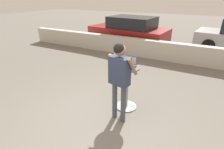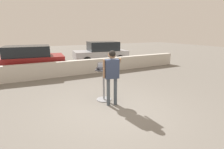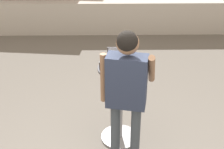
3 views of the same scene
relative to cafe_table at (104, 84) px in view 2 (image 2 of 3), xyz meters
The scene contains 8 objects.
ground_plane 1.05m from the cafe_table, 99.26° to the right, with size 50.00×50.00×0.00m, color slate.
pavement_kerb 4.00m from the cafe_table, 92.02° to the left, with size 14.46×0.35×0.79m.
cafe_table is the anchor object (origin of this frame).
laptop 0.56m from the cafe_table, 88.02° to the left, with size 0.34×0.30×0.23m.
coffee_mug 0.59m from the cafe_table, behind, with size 0.13×0.09×0.09m.
standing_person 0.76m from the cafe_table, 85.73° to the right, with size 0.61×0.35×1.77m.
parked_car_near_street 5.82m from the cafe_table, 112.10° to the left, with size 4.31×2.33×1.56m.
parked_car_further_down 7.61m from the cafe_table, 66.07° to the left, with size 4.17×2.35×1.56m.
Camera 2 is at (-2.28, -4.30, 2.33)m, focal length 28.00 mm.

